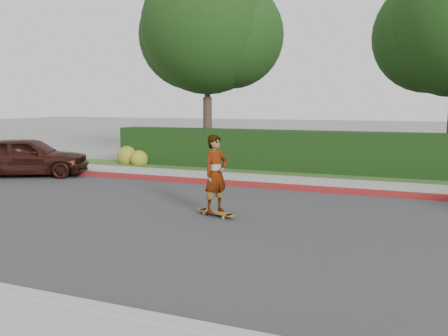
# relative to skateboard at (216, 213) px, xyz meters

# --- Properties ---
(ground) EXTENTS (120.00, 120.00, 0.00)m
(ground) POSITION_rel_skateboard_xyz_m (3.98, -0.60, -0.09)
(ground) COLOR slate
(ground) RESTS_ON ground
(road) EXTENTS (60.00, 8.00, 0.01)m
(road) POSITION_rel_skateboard_xyz_m (3.98, -0.60, -0.09)
(road) COLOR #2D2D30
(road) RESTS_ON ground
(curb_far) EXTENTS (60.00, 0.20, 0.15)m
(curb_far) POSITION_rel_skateboard_xyz_m (3.98, 3.50, -0.02)
(curb_far) COLOR #9E9E99
(curb_far) RESTS_ON ground
(curb_red_section) EXTENTS (12.00, 0.21, 0.15)m
(curb_red_section) POSITION_rel_skateboard_xyz_m (-1.02, 3.50, -0.01)
(curb_red_section) COLOR maroon
(curb_red_section) RESTS_ON ground
(sidewalk_far) EXTENTS (60.00, 1.60, 0.12)m
(sidewalk_far) POSITION_rel_skateboard_xyz_m (3.98, 4.40, -0.03)
(sidewalk_far) COLOR gray
(sidewalk_far) RESTS_ON ground
(planting_strip) EXTENTS (60.00, 1.60, 0.10)m
(planting_strip) POSITION_rel_skateboard_xyz_m (3.98, 6.00, -0.04)
(planting_strip) COLOR #2D4C1E
(planting_strip) RESTS_ON ground
(hedge) EXTENTS (15.00, 1.00, 1.50)m
(hedge) POSITION_rel_skateboard_xyz_m (0.98, 6.60, 0.66)
(hedge) COLOR black
(hedge) RESTS_ON ground
(flowering_shrub) EXTENTS (1.40, 1.00, 0.90)m
(flowering_shrub) POSITION_rel_skateboard_xyz_m (-6.03, 6.14, 0.24)
(flowering_shrub) COLOR #2D4C19
(flowering_shrub) RESTS_ON ground
(tree_left) EXTENTS (5.99, 5.21, 8.00)m
(tree_left) POSITION_rel_skateboard_xyz_m (-3.54, 8.09, 5.17)
(tree_left) COLOR #33261C
(tree_left) RESTS_ON ground
(skateboard) EXTENTS (1.04, 0.54, 0.10)m
(skateboard) POSITION_rel_skateboard_xyz_m (0.00, 0.00, 0.00)
(skateboard) COLOR gold
(skateboard) RESTS_ON ground
(skateboarder) EXTENTS (0.62, 0.72, 1.68)m
(skateboarder) POSITION_rel_skateboard_xyz_m (0.00, 0.00, 0.85)
(skateboarder) COLOR white
(skateboarder) RESTS_ON skateboard
(car_maroon) EXTENTS (4.22, 3.08, 1.33)m
(car_maroon) POSITION_rel_skateboard_xyz_m (-7.96, 2.78, 0.58)
(car_maroon) COLOR #331610
(car_maroon) RESTS_ON ground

